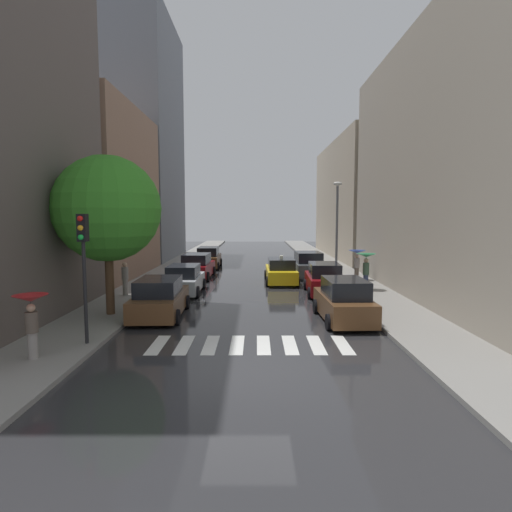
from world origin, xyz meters
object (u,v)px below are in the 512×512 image
(pedestrian_near_tree, at_px, (366,263))
(pedestrian_far_side, at_px, (125,278))
(parked_car_right_nearest, at_px, (344,302))
(traffic_light_left_corner, at_px, (83,250))
(parked_car_left_nearest, at_px, (159,299))
(parked_car_right_second, at_px, (324,280))
(parked_car_left_fourth, at_px, (208,258))
(taxi_midroad, at_px, (281,271))
(pedestrian_by_kerb, at_px, (31,312))
(street_tree_left, at_px, (107,209))
(pedestrian_foreground, at_px, (357,258))
(lamp_post_right, at_px, (337,223))
(parked_car_left_second, at_px, (184,280))
(parked_car_right_third, at_px, (308,265))
(parked_car_left_third, at_px, (197,267))

(pedestrian_near_tree, height_order, pedestrian_far_side, pedestrian_near_tree)
(parked_car_right_nearest, xyz_separation_m, traffic_light_left_corner, (-9.30, -3.57, 2.45))
(parked_car_left_nearest, bearing_deg, pedestrian_far_side, 31.55)
(parked_car_right_second, relative_size, pedestrian_far_side, 2.46)
(parked_car_left_fourth, distance_m, pedestrian_near_tree, 15.33)
(taxi_midroad, height_order, pedestrian_by_kerb, pedestrian_by_kerb)
(pedestrian_near_tree, height_order, street_tree_left, street_tree_left)
(pedestrian_by_kerb, distance_m, street_tree_left, 6.59)
(parked_car_right_nearest, relative_size, pedestrian_far_side, 2.50)
(pedestrian_foreground, relative_size, street_tree_left, 0.29)
(pedestrian_by_kerb, height_order, lamp_post_right, lamp_post_right)
(parked_car_right_second, distance_m, pedestrian_foreground, 5.30)
(parked_car_left_nearest, height_order, taxi_midroad, taxi_midroad)
(pedestrian_near_tree, bearing_deg, parked_car_left_second, -155.93)
(parked_car_right_third, height_order, taxi_midroad, parked_car_right_third)
(parked_car_left_nearest, height_order, parked_car_right_third, parked_car_right_third)
(taxi_midroad, bearing_deg, pedestrian_far_side, 119.56)
(parked_car_left_nearest, bearing_deg, pedestrian_by_kerb, 155.68)
(traffic_light_left_corner, bearing_deg, parked_car_left_second, 80.88)
(parked_car_left_third, bearing_deg, traffic_light_left_corner, 177.10)
(parked_car_left_fourth, relative_size, pedestrian_by_kerb, 2.45)
(pedestrian_near_tree, xyz_separation_m, street_tree_left, (-12.58, -6.01, 2.99))
(parked_car_left_second, xyz_separation_m, parked_car_right_nearest, (7.71, -6.35, 0.07))
(parked_car_right_nearest, bearing_deg, traffic_light_left_corner, 109.10)
(pedestrian_near_tree, distance_m, street_tree_left, 14.26)
(lamp_post_right, bearing_deg, parked_car_left_third, 171.55)
(parked_car_left_nearest, height_order, street_tree_left, street_tree_left)
(parked_car_left_third, distance_m, street_tree_left, 12.37)
(parked_car_left_second, bearing_deg, pedestrian_by_kerb, 167.26)
(parked_car_right_nearest, height_order, pedestrian_by_kerb, pedestrian_by_kerb)
(parked_car_left_nearest, distance_m, pedestrian_far_side, 5.15)
(parked_car_right_nearest, xyz_separation_m, parked_car_right_second, (0.13, 6.10, -0.02))
(taxi_midroad, relative_size, pedestrian_by_kerb, 2.39)
(street_tree_left, height_order, lamp_post_right, street_tree_left)
(parked_car_right_second, xyz_separation_m, traffic_light_left_corner, (-9.43, -9.67, 2.47))
(parked_car_left_fourth, bearing_deg, street_tree_left, 171.97)
(pedestrian_near_tree, bearing_deg, parked_car_left_third, 173.97)
(parked_car_left_fourth, distance_m, parked_car_right_nearest, 19.64)
(pedestrian_foreground, relative_size, lamp_post_right, 0.31)
(parked_car_left_third, distance_m, parked_car_right_third, 7.84)
(parked_car_left_fourth, height_order, traffic_light_left_corner, traffic_light_left_corner)
(parked_car_left_third, bearing_deg, taxi_midroad, -107.87)
(parked_car_left_second, distance_m, parked_car_right_nearest, 9.99)
(parked_car_left_nearest, height_order, pedestrian_near_tree, pedestrian_near_tree)
(parked_car_right_second, bearing_deg, pedestrian_far_side, 97.16)
(parked_car_left_fourth, bearing_deg, taxi_midroad, -145.32)
(pedestrian_by_kerb, height_order, pedestrian_far_side, pedestrian_by_kerb)
(street_tree_left, bearing_deg, parked_car_left_second, 68.26)
(parked_car_left_nearest, bearing_deg, street_tree_left, 90.72)
(parked_car_left_fourth, bearing_deg, pedestrian_by_kerb, 173.01)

